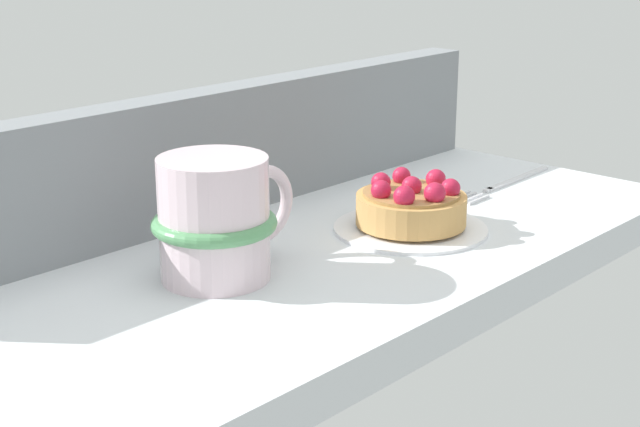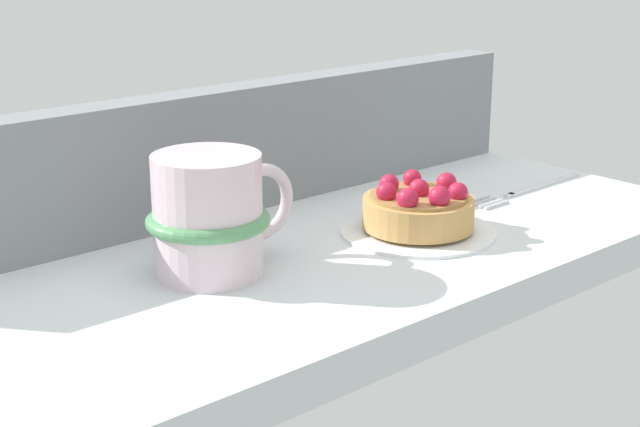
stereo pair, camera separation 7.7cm
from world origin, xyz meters
TOP-DOWN VIEW (x-y plane):
  - ground_plane at (0.00, 0.00)cm, footprint 71.81×30.86cm
  - window_rail_back at (0.00, 13.62)cm, footprint 70.38×3.62cm
  - dessert_plate at (7.88, -2.61)cm, footprint 13.46×13.46cm
  - raspberry_tart at (7.86, -2.64)cm, footprint 9.60×9.60cm
  - coffee_mug at (-10.98, 1.26)cm, footprint 12.94×9.47cm
  - dessert_fork at (25.59, -0.89)cm, footprint 16.87×2.54cm

SIDE VIEW (x-z plane):
  - ground_plane at x=0.00cm, z-range -3.23..0.00cm
  - dessert_plate at x=7.88cm, z-range -0.02..0.58cm
  - dessert_fork at x=25.59cm, z-range 0.00..0.60cm
  - raspberry_tart at x=7.86cm, z-range 0.09..4.52cm
  - coffee_mug at x=-10.98cm, z-range -0.04..9.38cm
  - window_rail_back at x=0.00cm, z-range 0.00..11.49cm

